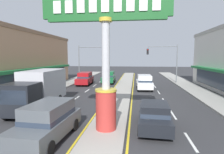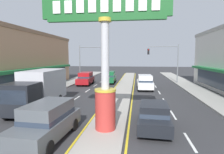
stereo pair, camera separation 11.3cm
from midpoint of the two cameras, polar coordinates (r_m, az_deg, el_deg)
median_strip at (r=22.97m, az=2.97°, el=-4.28°), size 2.23×52.00×0.14m
sidewalk_left at (r=23.59m, az=-20.30°, el=-4.33°), size 2.90×60.00×0.18m
sidewalk_right at (r=22.23m, az=26.92°, el=-5.24°), size 2.90×60.00×0.18m
lane_markings at (r=21.66m, az=2.69°, el=-5.10°), size 8.97×52.00×0.01m
district_sign at (r=10.23m, az=-2.23°, el=5.09°), size 6.99×1.21×7.53m
storefront_left at (r=27.19m, az=-30.33°, el=4.34°), size 9.15×23.40×7.53m
traffic_light_left_side at (r=32.14m, az=-7.23°, el=6.13°), size 4.86×0.46×6.20m
traffic_light_right_side at (r=30.88m, az=16.07°, el=5.94°), size 4.86×0.46×6.20m
suv_near_right_lane at (r=28.70m, az=-8.43°, el=-0.41°), size 2.12×4.68×1.90m
suv_far_right_lane at (r=24.61m, az=9.75°, el=-1.51°), size 2.08×4.66×1.90m
box_truck_near_left_lane at (r=16.25m, az=-21.62°, el=-3.23°), size 2.47×6.99×3.12m
suv_mid_left_lane at (r=30.35m, az=-1.19°, el=0.01°), size 2.08×4.66×1.90m
suv_far_left_oncoming at (r=10.27m, az=-19.32°, el=-12.56°), size 2.15×4.70×1.90m
sedan_kerb_right at (r=11.51m, az=12.54°, el=-11.34°), size 2.00×4.38×1.53m
pedestrian_near_kerb at (r=21.66m, az=-26.16°, el=-2.83°), size 0.39×0.46×1.60m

